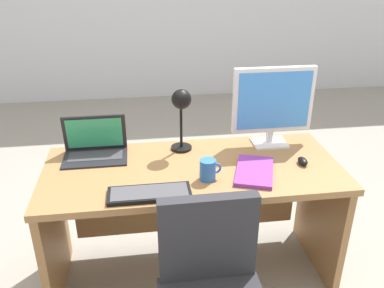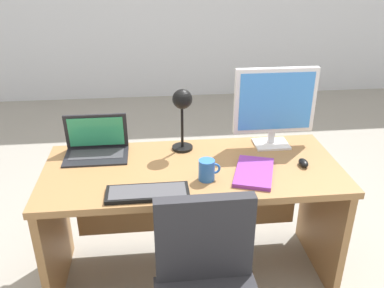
{
  "view_description": "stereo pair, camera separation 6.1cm",
  "coord_description": "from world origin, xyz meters",
  "px_view_note": "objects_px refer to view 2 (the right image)",
  "views": [
    {
      "loc": [
        -0.27,
        -1.88,
        1.78
      ],
      "look_at": [
        0.0,
        0.03,
        0.85
      ],
      "focal_mm": 38.08,
      "sensor_mm": 36.0,
      "label": 1
    },
    {
      "loc": [
        -0.21,
        -1.89,
        1.78
      ],
      "look_at": [
        0.0,
        0.03,
        0.85
      ],
      "focal_mm": 38.08,
      "sensor_mm": 36.0,
      "label": 2
    }
  ],
  "objects_px": {
    "keyboard": "(148,193)",
    "coffee_mug": "(207,170)",
    "monitor": "(275,103)",
    "mouse": "(303,163)",
    "book": "(254,172)",
    "laptop": "(96,142)",
    "desk_lamp": "(182,107)",
    "desk": "(192,196)"
  },
  "relations": [
    {
      "from": "desk",
      "to": "monitor",
      "type": "height_order",
      "value": "monitor"
    },
    {
      "from": "monitor",
      "to": "mouse",
      "type": "xyz_separation_m",
      "value": [
        0.1,
        -0.27,
        -0.24
      ]
    },
    {
      "from": "monitor",
      "to": "coffee_mug",
      "type": "distance_m",
      "value": 0.6
    },
    {
      "from": "laptop",
      "to": "desk_lamp",
      "type": "distance_m",
      "value": 0.53
    },
    {
      "from": "monitor",
      "to": "mouse",
      "type": "bearing_deg",
      "value": -69.87
    },
    {
      "from": "laptop",
      "to": "coffee_mug",
      "type": "xyz_separation_m",
      "value": [
        0.58,
        -0.36,
        -0.01
      ]
    },
    {
      "from": "mouse",
      "to": "keyboard",
      "type": "bearing_deg",
      "value": -166.76
    },
    {
      "from": "monitor",
      "to": "laptop",
      "type": "xyz_separation_m",
      "value": [
        -1.02,
        0.01,
        -0.19
      ]
    },
    {
      "from": "monitor",
      "to": "keyboard",
      "type": "xyz_separation_m",
      "value": [
        -0.73,
        -0.47,
        -0.25
      ]
    },
    {
      "from": "desk",
      "to": "coffee_mug",
      "type": "distance_m",
      "value": 0.33
    },
    {
      "from": "desk",
      "to": "laptop",
      "type": "height_order",
      "value": "laptop"
    },
    {
      "from": "desk",
      "to": "mouse",
      "type": "bearing_deg",
      "value": -9.27
    },
    {
      "from": "laptop",
      "to": "keyboard",
      "type": "xyz_separation_m",
      "value": [
        0.28,
        -0.47,
        -0.06
      ]
    },
    {
      "from": "keyboard",
      "to": "coffee_mug",
      "type": "bearing_deg",
      "value": 20.17
    },
    {
      "from": "desk",
      "to": "monitor",
      "type": "relative_size",
      "value": 3.4
    },
    {
      "from": "mouse",
      "to": "desk_lamp",
      "type": "xyz_separation_m",
      "value": [
        -0.63,
        0.25,
        0.25
      ]
    },
    {
      "from": "keyboard",
      "to": "monitor",
      "type": "bearing_deg",
      "value": 32.37
    },
    {
      "from": "monitor",
      "to": "laptop",
      "type": "distance_m",
      "value": 1.03
    },
    {
      "from": "desk_lamp",
      "to": "book",
      "type": "distance_m",
      "value": 0.53
    },
    {
      "from": "monitor",
      "to": "desk_lamp",
      "type": "relative_size",
      "value": 1.26
    },
    {
      "from": "keyboard",
      "to": "desk_lamp",
      "type": "relative_size",
      "value": 1.06
    },
    {
      "from": "monitor",
      "to": "laptop",
      "type": "height_order",
      "value": "monitor"
    },
    {
      "from": "mouse",
      "to": "desk_lamp",
      "type": "distance_m",
      "value": 0.72
    },
    {
      "from": "laptop",
      "to": "book",
      "type": "relative_size",
      "value": 0.97
    },
    {
      "from": "book",
      "to": "keyboard",
      "type": "bearing_deg",
      "value": -165.83
    },
    {
      "from": "desk_lamp",
      "to": "coffee_mug",
      "type": "relative_size",
      "value": 3.33
    },
    {
      "from": "mouse",
      "to": "book",
      "type": "distance_m",
      "value": 0.29
    },
    {
      "from": "mouse",
      "to": "book",
      "type": "xyz_separation_m",
      "value": [
        -0.28,
        -0.06,
        -0.01
      ]
    },
    {
      "from": "keyboard",
      "to": "laptop",
      "type": "bearing_deg",
      "value": 120.79
    },
    {
      "from": "keyboard",
      "to": "book",
      "type": "xyz_separation_m",
      "value": [
        0.55,
        0.14,
        -0.0
      ]
    },
    {
      "from": "mouse",
      "to": "laptop",
      "type": "bearing_deg",
      "value": 166.06
    },
    {
      "from": "desk_lamp",
      "to": "desk",
      "type": "bearing_deg",
      "value": -77.01
    },
    {
      "from": "desk",
      "to": "keyboard",
      "type": "height_order",
      "value": "keyboard"
    },
    {
      "from": "desk",
      "to": "laptop",
      "type": "distance_m",
      "value": 0.62
    },
    {
      "from": "monitor",
      "to": "coffee_mug",
      "type": "xyz_separation_m",
      "value": [
        -0.43,
        -0.36,
        -0.21
      ]
    },
    {
      "from": "laptop",
      "to": "desk_lamp",
      "type": "bearing_deg",
      "value": -2.99
    },
    {
      "from": "laptop",
      "to": "mouse",
      "type": "distance_m",
      "value": 1.15
    },
    {
      "from": "mouse",
      "to": "book",
      "type": "bearing_deg",
      "value": -168.58
    },
    {
      "from": "keyboard",
      "to": "mouse",
      "type": "height_order",
      "value": "mouse"
    },
    {
      "from": "monitor",
      "to": "keyboard",
      "type": "height_order",
      "value": "monitor"
    },
    {
      "from": "monitor",
      "to": "laptop",
      "type": "bearing_deg",
      "value": 179.59
    },
    {
      "from": "laptop",
      "to": "desk_lamp",
      "type": "height_order",
      "value": "desk_lamp"
    }
  ]
}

